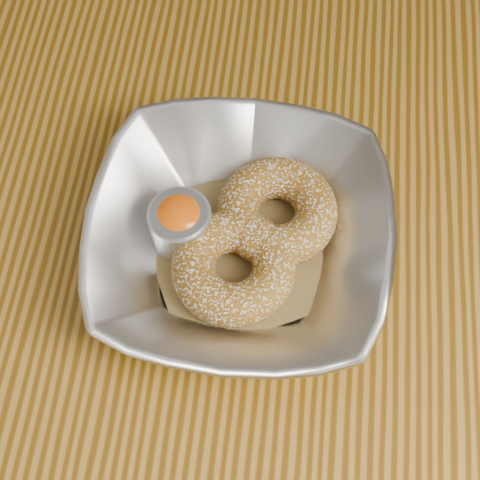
# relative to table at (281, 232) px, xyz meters

# --- Properties ---
(ground_plane) EXTENTS (4.00, 4.00, 0.00)m
(ground_plane) POSITION_rel_table_xyz_m (0.00, 0.00, -0.65)
(ground_plane) COLOR #565659
(ground_plane) RESTS_ON ground
(table) EXTENTS (1.20, 0.80, 0.75)m
(table) POSITION_rel_table_xyz_m (0.00, 0.00, 0.00)
(table) COLOR brown
(table) RESTS_ON ground_plane
(serving_bowl) EXTENTS (0.24, 0.24, 0.06)m
(serving_bowl) POSITION_rel_table_xyz_m (-0.03, -0.08, 0.13)
(serving_bowl) COLOR silver
(serving_bowl) RESTS_ON table
(parchment) EXTENTS (0.19, 0.19, 0.00)m
(parchment) POSITION_rel_table_xyz_m (-0.03, -0.08, 0.11)
(parchment) COLOR olive
(parchment) RESTS_ON table
(donut_back) EXTENTS (0.12, 0.12, 0.04)m
(donut_back) POSITION_rel_table_xyz_m (-0.01, -0.05, 0.13)
(donut_back) COLOR #885614
(donut_back) RESTS_ON parchment
(donut_front) EXTENTS (0.12, 0.12, 0.04)m
(donut_front) POSITION_rel_table_xyz_m (-0.04, -0.10, 0.13)
(donut_front) COLOR #885614
(donut_front) RESTS_ON parchment
(ramekin) EXTENTS (0.05, 0.05, 0.05)m
(ramekin) POSITION_rel_table_xyz_m (-0.08, -0.07, 0.13)
(ramekin) COLOR silver
(ramekin) RESTS_ON table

